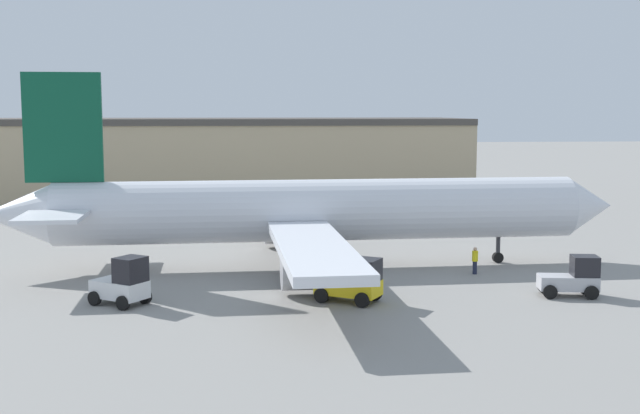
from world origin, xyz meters
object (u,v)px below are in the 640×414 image
at_px(airplane, 304,211).
at_px(ground_crew_worker, 475,260).
at_px(pushback_tug, 123,283).
at_px(belt_loader_truck, 353,281).
at_px(baggage_tug, 573,278).

distance_m(airplane, ground_crew_worker, 11.10).
relative_size(ground_crew_worker, pushback_tug, 0.51).
bearing_deg(pushback_tug, airplane, 77.70).
xyz_separation_m(airplane, belt_loader_truck, (1.89, -9.60, -2.52)).
bearing_deg(airplane, ground_crew_worker, -18.45).
bearing_deg(belt_loader_truck, baggage_tug, 32.70).
height_order(belt_loader_truck, pushback_tug, pushback_tug).
xyz_separation_m(airplane, pushback_tug, (-10.03, -9.17, -2.49)).
height_order(airplane, pushback_tug, airplane).
height_order(ground_crew_worker, baggage_tug, baggage_tug).
bearing_deg(ground_crew_worker, baggage_tug, 72.94).
bearing_deg(pushback_tug, ground_crew_worker, 52.15).
bearing_deg(belt_loader_truck, pushback_tug, -150.81).
height_order(baggage_tug, pushback_tug, pushback_tug).
distance_m(belt_loader_truck, pushback_tug, 11.93).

